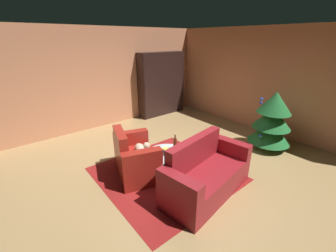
{
  "coord_description": "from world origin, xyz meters",
  "views": [
    {
      "loc": [
        2.83,
        -2.42,
        2.43
      ],
      "look_at": [
        -0.21,
        0.06,
        0.83
      ],
      "focal_mm": 23.11,
      "sensor_mm": 36.0,
      "label": 1
    }
  ],
  "objects_px": {
    "armchair_red": "(135,159)",
    "couch_red": "(205,175)",
    "coffee_table": "(167,155)",
    "book_stack_on_table": "(167,151)",
    "bottle_on_table": "(175,144)",
    "decorated_tree": "(272,120)",
    "bookshelf_unit": "(164,85)"
  },
  "relations": [
    {
      "from": "coffee_table",
      "to": "bookshelf_unit",
      "type": "bearing_deg",
      "value": 142.54
    },
    {
      "from": "book_stack_on_table",
      "to": "coffee_table",
      "type": "bearing_deg",
      "value": 137.16
    },
    {
      "from": "bookshelf_unit",
      "to": "armchair_red",
      "type": "distance_m",
      "value": 3.75
    },
    {
      "from": "coffee_table",
      "to": "couch_red",
      "type": "bearing_deg",
      "value": 10.81
    },
    {
      "from": "coffee_table",
      "to": "bottle_on_table",
      "type": "bearing_deg",
      "value": 97.69
    },
    {
      "from": "bookshelf_unit",
      "to": "armchair_red",
      "type": "bearing_deg",
      "value": -46.91
    },
    {
      "from": "bookshelf_unit",
      "to": "bottle_on_table",
      "type": "bearing_deg",
      "value": -34.95
    },
    {
      "from": "couch_red",
      "to": "coffee_table",
      "type": "bearing_deg",
      "value": -169.19
    },
    {
      "from": "armchair_red",
      "to": "coffee_table",
      "type": "xyz_separation_m",
      "value": [
        0.36,
        0.48,
        0.07
      ]
    },
    {
      "from": "bookshelf_unit",
      "to": "bottle_on_table",
      "type": "xyz_separation_m",
      "value": [
        2.86,
        -2.0,
        -0.42
      ]
    },
    {
      "from": "couch_red",
      "to": "decorated_tree",
      "type": "distance_m",
      "value": 2.39
    },
    {
      "from": "book_stack_on_table",
      "to": "bottle_on_table",
      "type": "distance_m",
      "value": 0.24
    },
    {
      "from": "bookshelf_unit",
      "to": "coffee_table",
      "type": "height_order",
      "value": "bookshelf_unit"
    },
    {
      "from": "armchair_red",
      "to": "coffee_table",
      "type": "distance_m",
      "value": 0.61
    },
    {
      "from": "coffee_table",
      "to": "bottle_on_table",
      "type": "xyz_separation_m",
      "value": [
        -0.03,
        0.21,
        0.16
      ]
    },
    {
      "from": "couch_red",
      "to": "coffee_table",
      "type": "xyz_separation_m",
      "value": [
        -0.81,
        -0.16,
        0.08
      ]
    },
    {
      "from": "coffee_table",
      "to": "book_stack_on_table",
      "type": "distance_m",
      "value": 0.09
    },
    {
      "from": "book_stack_on_table",
      "to": "bookshelf_unit",
      "type": "bearing_deg",
      "value": 142.51
    },
    {
      "from": "bookshelf_unit",
      "to": "coffee_table",
      "type": "relative_size",
      "value": 2.56
    },
    {
      "from": "bookshelf_unit",
      "to": "decorated_tree",
      "type": "xyz_separation_m",
      "value": [
        3.57,
        0.31,
        -0.28
      ]
    },
    {
      "from": "couch_red",
      "to": "bottle_on_table",
      "type": "height_order",
      "value": "couch_red"
    },
    {
      "from": "armchair_red",
      "to": "couch_red",
      "type": "distance_m",
      "value": 1.34
    },
    {
      "from": "book_stack_on_table",
      "to": "decorated_tree",
      "type": "relative_size",
      "value": 0.15
    },
    {
      "from": "armchair_red",
      "to": "coffee_table",
      "type": "relative_size",
      "value": 1.52
    },
    {
      "from": "armchair_red",
      "to": "bookshelf_unit",
      "type": "bearing_deg",
      "value": 133.09
    },
    {
      "from": "bottle_on_table",
      "to": "coffee_table",
      "type": "bearing_deg",
      "value": -82.31
    },
    {
      "from": "decorated_tree",
      "to": "coffee_table",
      "type": "bearing_deg",
      "value": -105.17
    },
    {
      "from": "book_stack_on_table",
      "to": "bottle_on_table",
      "type": "bearing_deg",
      "value": 101.16
    },
    {
      "from": "armchair_red",
      "to": "bottle_on_table",
      "type": "bearing_deg",
      "value": 64.36
    },
    {
      "from": "bookshelf_unit",
      "to": "book_stack_on_table",
      "type": "bearing_deg",
      "value": -37.49
    },
    {
      "from": "bookshelf_unit",
      "to": "couch_red",
      "type": "xyz_separation_m",
      "value": [
        3.7,
        -2.06,
        -0.66
      ]
    },
    {
      "from": "coffee_table",
      "to": "decorated_tree",
      "type": "distance_m",
      "value": 2.62
    }
  ]
}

